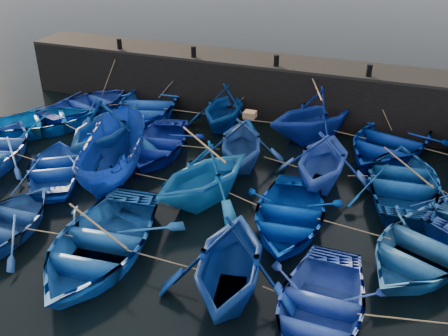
% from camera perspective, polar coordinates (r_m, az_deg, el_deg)
% --- Properties ---
extents(ground, '(120.00, 120.00, 0.00)m').
position_cam_1_polar(ground, '(15.64, -4.27, -7.47)').
color(ground, black).
rests_on(ground, ground).
extents(quay_wall, '(26.00, 2.50, 2.50)m').
position_cam_1_polar(quay_wall, '(23.92, 6.40, 8.94)').
color(quay_wall, black).
rests_on(quay_wall, ground).
extents(quay_top, '(26.00, 2.50, 0.12)m').
position_cam_1_polar(quay_top, '(23.52, 6.58, 11.95)').
color(quay_top, black).
rests_on(quay_top, quay_wall).
extents(bollard_0, '(0.24, 0.24, 0.50)m').
position_cam_1_polar(bollard_0, '(25.79, -11.86, 13.72)').
color(bollard_0, black).
rests_on(bollard_0, quay_top).
extents(bollard_1, '(0.24, 0.24, 0.50)m').
position_cam_1_polar(bollard_1, '(23.92, -3.50, 13.12)').
color(bollard_1, black).
rests_on(bollard_1, quay_top).
extents(bollard_2, '(0.24, 0.24, 0.50)m').
position_cam_1_polar(bollard_2, '(22.60, 6.00, 12.12)').
color(bollard_2, black).
rests_on(bollard_2, quay_top).
extents(bollard_3, '(0.24, 0.24, 0.50)m').
position_cam_1_polar(bollard_3, '(21.95, 16.26, 10.66)').
color(bollard_3, black).
rests_on(bollard_3, quay_top).
extents(boat_0, '(4.70, 5.60, 0.99)m').
position_cam_1_polar(boat_0, '(24.93, -15.26, 7.06)').
color(boat_0, '#1A37A3').
rests_on(boat_0, ground).
extents(boat_1, '(5.70, 6.77, 1.20)m').
position_cam_1_polar(boat_1, '(23.93, -8.82, 7.12)').
color(boat_1, blue).
rests_on(boat_1, ground).
extents(boat_2, '(3.58, 4.07, 2.01)m').
position_cam_1_polar(boat_2, '(22.29, -0.01, 6.97)').
color(boat_2, navy).
rests_on(boat_2, ground).
extents(boat_3, '(5.73, 5.80, 2.31)m').
position_cam_1_polar(boat_3, '(21.44, 10.23, 6.05)').
color(boat_3, navy).
rests_on(boat_3, ground).
extents(boat_4, '(5.62, 6.73, 1.20)m').
position_cam_1_polar(boat_4, '(21.09, 18.40, 2.96)').
color(boat_4, navy).
rests_on(boat_4, ground).
extents(boat_6, '(5.86, 5.85, 1.00)m').
position_cam_1_polar(boat_6, '(23.58, -19.78, 5.15)').
color(boat_6, '#0459B6').
rests_on(boat_6, ground).
extents(boat_7, '(4.09, 4.73, 2.47)m').
position_cam_1_polar(boat_7, '(20.42, -13.19, 4.83)').
color(boat_7, '#124E98').
rests_on(boat_7, ground).
extents(boat_8, '(4.09, 5.15, 0.96)m').
position_cam_1_polar(boat_8, '(20.27, -7.66, 2.81)').
color(boat_8, navy).
rests_on(boat_8, ground).
extents(boat_9, '(4.47, 4.81, 2.07)m').
position_cam_1_polar(boat_9, '(18.95, 2.03, 3.04)').
color(boat_9, '#1F498B').
rests_on(boat_9, ground).
extents(boat_10, '(3.56, 4.12, 2.16)m').
position_cam_1_polar(boat_10, '(17.95, 11.34, 1.11)').
color(boat_10, blue).
rests_on(boat_10, ground).
extents(boat_11, '(4.20, 5.54, 1.08)m').
position_cam_1_polar(boat_11, '(18.39, 19.89, -1.35)').
color(boat_11, navy).
rests_on(boat_11, ground).
extents(boat_14, '(4.74, 5.10, 0.86)m').
position_cam_1_polar(boat_14, '(19.39, -18.67, 0.08)').
color(boat_14, blue).
rests_on(boat_14, ground).
extents(boat_15, '(3.49, 5.62, 2.04)m').
position_cam_1_polar(boat_15, '(18.21, -12.63, 1.16)').
color(boat_15, navy).
rests_on(boat_15, ground).
extents(boat_16, '(4.87, 5.18, 2.17)m').
position_cam_1_polar(boat_16, '(16.58, -2.31, -0.70)').
color(boat_16, blue).
rests_on(boat_16, ground).
extents(boat_17, '(3.84, 5.00, 0.96)m').
position_cam_1_polar(boat_17, '(15.72, 7.38, -5.29)').
color(boat_17, '#0035A7').
rests_on(boat_17, ground).
extents(boat_18, '(5.44, 6.22, 1.07)m').
position_cam_1_polar(boat_18, '(15.26, 21.92, -8.32)').
color(boat_18, '#2867A1').
rests_on(boat_18, ground).
extents(boat_21, '(3.24, 4.44, 0.90)m').
position_cam_1_polar(boat_21, '(16.61, -24.06, -5.96)').
color(boat_21, navy).
rests_on(boat_21, ground).
extents(boat_22, '(4.49, 5.88, 1.14)m').
position_cam_1_polar(boat_22, '(14.71, -14.09, -8.25)').
color(boat_22, '#1959B4').
rests_on(boat_22, ground).
extents(boat_23, '(4.35, 4.80, 2.20)m').
position_cam_1_polar(boat_23, '(12.78, 0.60, -10.57)').
color(boat_23, navy).
rests_on(boat_23, ground).
extents(boat_24, '(3.22, 4.49, 0.93)m').
position_cam_1_polar(boat_24, '(12.70, 10.80, -15.30)').
color(boat_24, blue).
rests_on(boat_24, ground).
extents(wooden_crate, '(0.44, 0.41, 0.23)m').
position_cam_1_polar(wooden_crate, '(18.40, 2.98, 6.13)').
color(wooden_crate, olive).
rests_on(wooden_crate, boat_9).
extents(mooring_ropes, '(17.19, 11.73, 2.10)m').
position_cam_1_polar(mooring_ropes, '(19.13, 2.23, 2.77)').
color(mooring_ropes, tan).
rests_on(mooring_ropes, ground).
extents(loose_oars, '(10.10, 12.30, 1.29)m').
position_cam_1_polar(loose_oars, '(16.90, 4.95, 2.18)').
color(loose_oars, '#99724C').
rests_on(loose_oars, ground).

